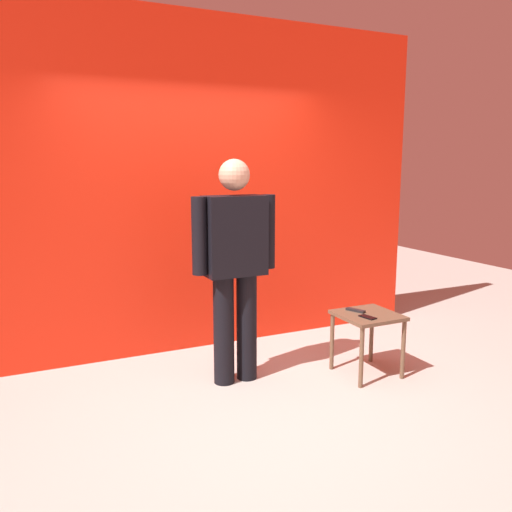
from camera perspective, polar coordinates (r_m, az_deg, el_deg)
The scene contains 6 objects.
ground_plane at distance 4.02m, azimuth 0.49°, elevation -16.02°, with size 12.00×12.00×0.00m, color #B7B2A8.
back_wall_red at distance 4.96m, azimuth -6.81°, elevation 7.58°, with size 4.82×0.12×3.11m, color red.
standing_person at distance 4.14m, azimuth -2.33°, elevation -0.45°, with size 0.71×0.26×1.80m.
side_table at distance 4.51m, azimuth 12.11°, elevation -7.24°, with size 0.48×0.48×0.53m.
cell_phone at distance 4.36m, azimuth 12.11°, elevation -6.56°, with size 0.07×0.14×0.01m, color black.
tv_remote at distance 4.52m, azimuth 10.83°, elevation -5.85°, with size 0.04×0.17×0.02m, color black.
Camera 1 is at (-1.56, -3.25, 1.77)m, focal length 36.57 mm.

